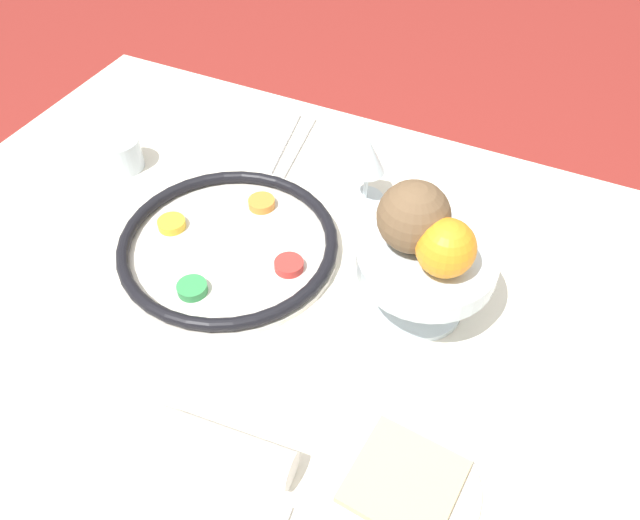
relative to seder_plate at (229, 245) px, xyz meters
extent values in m
cube|color=silver|center=(0.16, -0.10, -0.40)|extent=(1.41, 1.08, 0.77)
cylinder|color=silver|center=(0.00, 0.00, -0.01)|extent=(0.35, 0.35, 0.01)
torus|color=black|center=(0.00, 0.00, 0.00)|extent=(0.35, 0.35, 0.02)
cylinder|color=red|center=(0.11, 0.00, 0.00)|extent=(0.04, 0.04, 0.01)
cylinder|color=orange|center=(0.00, 0.11, 0.00)|extent=(0.04, 0.04, 0.01)
cylinder|color=gold|center=(-0.11, 0.00, 0.00)|extent=(0.04, 0.04, 0.01)
cylinder|color=#33934C|center=(0.00, -0.11, 0.00)|extent=(0.04, 0.04, 0.01)
cylinder|color=silver|center=(0.15, 0.21, -0.01)|extent=(0.06, 0.06, 0.00)
cylinder|color=silver|center=(0.15, 0.21, 0.02)|extent=(0.01, 0.01, 0.06)
cone|color=silver|center=(0.15, 0.21, 0.08)|extent=(0.06, 0.06, 0.06)
cylinder|color=silver|center=(0.31, 0.02, -0.01)|extent=(0.13, 0.13, 0.01)
cylinder|color=silver|center=(0.31, 0.02, 0.03)|extent=(0.03, 0.03, 0.07)
cylinder|color=silver|center=(0.31, 0.02, 0.08)|extent=(0.19, 0.19, 0.03)
sphere|color=orange|center=(0.33, 0.00, 0.14)|extent=(0.08, 0.08, 0.08)
sphere|color=brown|center=(0.28, 0.03, 0.15)|extent=(0.10, 0.10, 0.10)
cylinder|color=silver|center=(0.38, -0.24, -0.01)|extent=(0.18, 0.18, 0.01)
cube|color=#D1B784|center=(0.38, -0.24, 0.00)|extent=(0.13, 0.13, 0.01)
cylinder|color=white|center=(0.17, -0.30, 0.01)|extent=(0.18, 0.06, 0.05)
cylinder|color=silver|center=(-0.29, 0.10, 0.01)|extent=(0.07, 0.07, 0.06)
cube|color=silver|center=(-0.06, 0.29, -0.01)|extent=(0.06, 0.19, 0.01)
cube|color=silver|center=(-0.03, 0.29, -0.01)|extent=(0.05, 0.19, 0.01)
cube|color=silver|center=(0.19, -0.34, -0.01)|extent=(0.17, 0.04, 0.01)
camera|label=1|loc=(0.43, -0.56, 0.69)|focal=35.00mm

